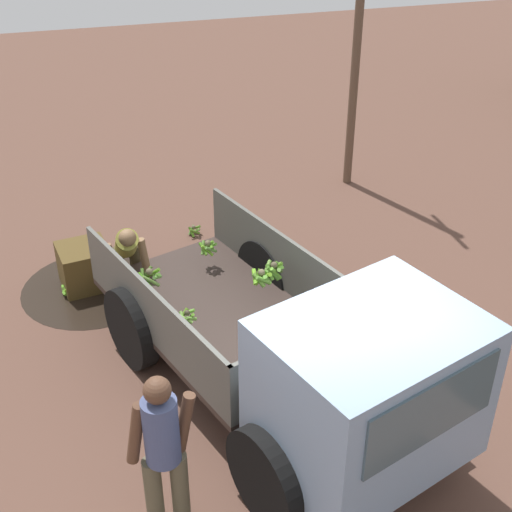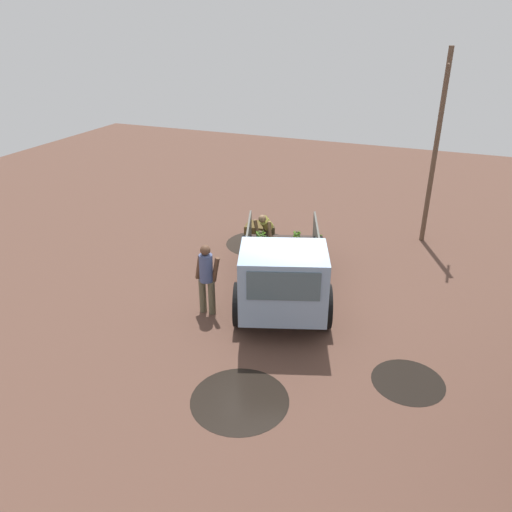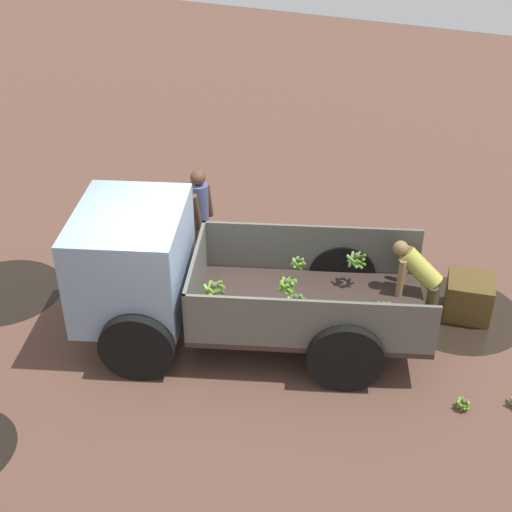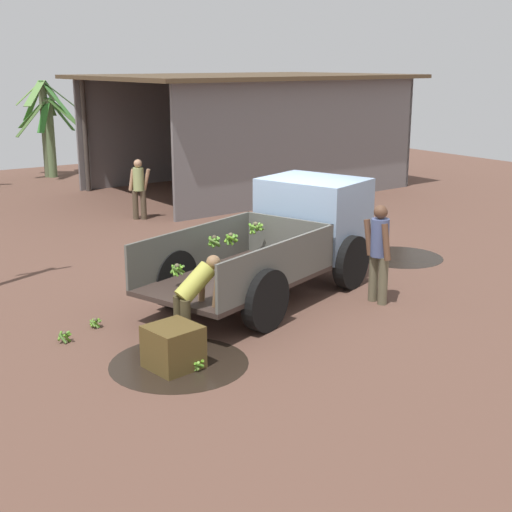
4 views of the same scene
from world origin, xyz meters
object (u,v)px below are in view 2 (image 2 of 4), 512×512
object	(u,v)px
cargo_truck	(283,277)
person_worker_loading	(266,229)
person_foreground_visitor	(206,276)
banana_bunch_on_ground_1	(319,236)
wooden_crate_0	(257,233)
banana_bunch_on_ground_0	(324,246)
utility_pole	(436,147)
banana_bunch_on_ground_2	(247,240)

from	to	relation	value
cargo_truck	person_worker_loading	size ratio (longest dim) A/B	3.85
person_foreground_visitor	banana_bunch_on_ground_1	world-z (taller)	person_foreground_visitor
cargo_truck	wooden_crate_0	size ratio (longest dim) A/B	7.75
person_foreground_visitor	banana_bunch_on_ground_0	xyz separation A→B (m)	(-4.53, 1.62, -0.87)
utility_pole	person_foreground_visitor	distance (m)	7.88
person_foreground_visitor	banana_bunch_on_ground_2	xyz separation A→B (m)	(-4.01, -0.69, -0.87)
banana_bunch_on_ground_2	person_foreground_visitor	bearing A→B (deg)	9.80
utility_pole	banana_bunch_on_ground_2	bearing A→B (deg)	-65.46
banana_bunch_on_ground_1	banana_bunch_on_ground_2	distance (m)	2.29
person_worker_loading	wooden_crate_0	distance (m)	0.98
banana_bunch_on_ground_1	wooden_crate_0	xyz separation A→B (m)	(0.93, -1.72, 0.20)
cargo_truck	banana_bunch_on_ground_2	size ratio (longest dim) A/B	24.62
cargo_truck	person_worker_loading	world-z (taller)	cargo_truck
cargo_truck	banana_bunch_on_ground_0	world-z (taller)	cargo_truck
person_foreground_visitor	banana_bunch_on_ground_2	world-z (taller)	person_foreground_visitor
person_worker_loading	person_foreground_visitor	bearing A→B (deg)	-1.84
banana_bunch_on_ground_0	banana_bunch_on_ground_2	bearing A→B (deg)	-77.32
wooden_crate_0	cargo_truck	bearing A→B (deg)	29.51
utility_pole	banana_bunch_on_ground_0	xyz separation A→B (m)	(1.76, -2.69, -2.83)
utility_pole	person_worker_loading	world-z (taller)	utility_pole
person_foreground_visitor	banana_bunch_on_ground_1	bearing A→B (deg)	-14.35
utility_pole	banana_bunch_on_ground_2	xyz separation A→B (m)	(2.28, -5.00, -2.83)
utility_pole	banana_bunch_on_ground_2	size ratio (longest dim) A/B	27.25
banana_bunch_on_ground_2	person_worker_loading	bearing A→B (deg)	61.42
utility_pole	banana_bunch_on_ground_1	size ratio (longest dim) A/B	24.34
banana_bunch_on_ground_0	wooden_crate_0	distance (m)	2.08
utility_pole	banana_bunch_on_ground_2	world-z (taller)	utility_pole
person_foreground_visitor	banana_bunch_on_ground_0	bearing A→B (deg)	-19.92
banana_bunch_on_ground_1	banana_bunch_on_ground_2	size ratio (longest dim) A/B	1.12
banana_bunch_on_ground_1	wooden_crate_0	bearing A→B (deg)	-61.64
cargo_truck	banana_bunch_on_ground_2	bearing A→B (deg)	-165.21
wooden_crate_0	banana_bunch_on_ground_1	bearing A→B (deg)	118.36
cargo_truck	wooden_crate_0	xyz separation A→B (m)	(-3.72, -2.11, -0.73)
banana_bunch_on_ground_2	banana_bunch_on_ground_0	bearing A→B (deg)	102.68
person_worker_loading	wooden_crate_0	bearing A→B (deg)	-139.63
utility_pole	banana_bunch_on_ground_1	bearing A→B (deg)	-69.22
cargo_truck	banana_bunch_on_ground_0	size ratio (longest dim) A/B	25.85
person_worker_loading	banana_bunch_on_ground_1	world-z (taller)	person_worker_loading
person_worker_loading	banana_bunch_on_ground_0	bearing A→B (deg)	122.94
person_foreground_visitor	person_worker_loading	bearing A→B (deg)	-2.25
cargo_truck	utility_pole	world-z (taller)	utility_pole
person_worker_loading	wooden_crate_0	world-z (taller)	person_worker_loading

